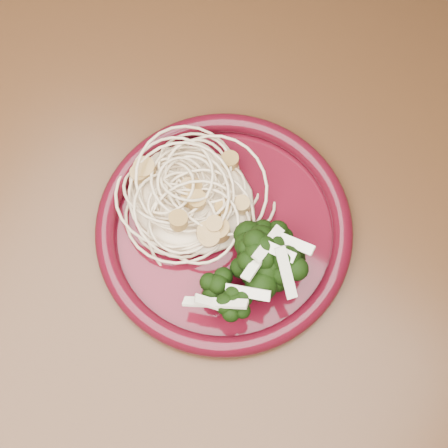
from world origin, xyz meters
The scene contains 6 objects.
dining_table centered at (0.00, 0.00, 0.65)m, with size 1.20×0.80×0.75m.
dinner_plate centered at (-0.02, -0.02, 0.76)m, with size 0.28×0.28×0.02m.
spaghetti_pile centered at (-0.06, -0.01, 0.77)m, with size 0.12×0.11×0.03m, color beige.
scallop_cluster centered at (-0.06, -0.01, 0.80)m, with size 0.11×0.11×0.04m, color #AB8341, non-canonical shape.
broccoli_pile centered at (0.03, -0.03, 0.78)m, with size 0.09×0.14×0.05m, color black.
onion_garnish centered at (0.03, -0.03, 0.81)m, with size 0.06×0.09×0.05m, color #F1EAC9, non-canonical shape.
Camera 1 is at (0.08, -0.19, 1.31)m, focal length 50.00 mm.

